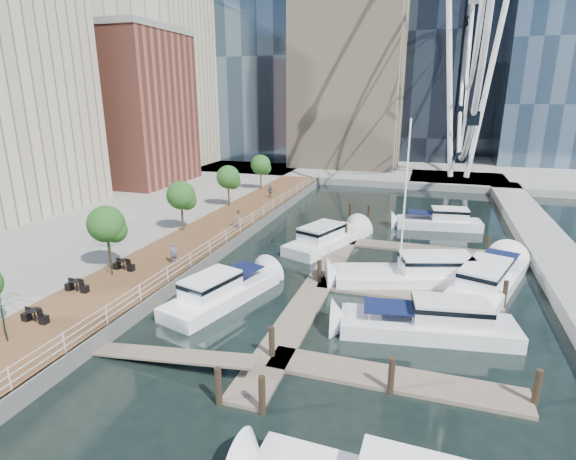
% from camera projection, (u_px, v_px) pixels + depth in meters
% --- Properties ---
extents(ground, '(520.00, 520.00, 0.00)m').
position_uv_depth(ground, '(234.00, 331.00, 25.56)').
color(ground, black).
rests_on(ground, ground).
extents(boardwalk, '(6.00, 60.00, 1.00)m').
position_uv_depth(boardwalk, '(212.00, 235.00, 41.74)').
color(boardwalk, brown).
rests_on(boardwalk, ground).
extents(seawall, '(0.25, 60.00, 1.00)m').
position_uv_depth(seawall, '(242.00, 238.00, 40.86)').
color(seawall, '#595954').
rests_on(seawall, ground).
extents(land_far, '(200.00, 114.00, 1.00)m').
position_uv_depth(land_far, '(394.00, 145.00, 118.55)').
color(land_far, gray).
rests_on(land_far, ground).
extents(breakwater, '(4.00, 60.00, 1.00)m').
position_uv_depth(breakwater, '(549.00, 249.00, 37.85)').
color(breakwater, gray).
rests_on(breakwater, ground).
extents(pier, '(14.00, 12.00, 1.00)m').
position_uv_depth(pier, '(458.00, 180.00, 68.82)').
color(pier, gray).
rests_on(pier, ground).
extents(railing, '(0.10, 60.00, 1.05)m').
position_uv_depth(railing, '(240.00, 227.00, 40.60)').
color(railing, white).
rests_on(railing, boardwalk).
extents(floating_docks, '(16.00, 34.00, 2.60)m').
position_uv_depth(floating_docks, '(393.00, 276.00, 32.21)').
color(floating_docks, '#6D6051').
rests_on(floating_docks, ground).
extents(midrise_condos, '(19.00, 67.00, 28.00)m').
position_uv_depth(midrise_condos, '(73.00, 92.00, 56.00)').
color(midrise_condos, '#BCAD8E').
rests_on(midrise_condos, ground).
extents(street_trees, '(2.60, 42.60, 4.60)m').
position_uv_depth(street_trees, '(181.00, 195.00, 40.44)').
color(street_trees, '#3F2B1C').
rests_on(street_trees, ground).
extents(cafe_tables, '(2.50, 13.70, 0.74)m').
position_uv_depth(cafe_tables, '(57.00, 300.00, 26.37)').
color(cafe_tables, black).
rests_on(cafe_tables, ground).
extents(yacht_foreground, '(10.85, 4.39, 2.15)m').
position_uv_depth(yacht_foreground, '(427.00, 334.00, 25.23)').
color(yacht_foreground, silver).
rests_on(yacht_foreground, ground).
extents(pedestrian_near, '(0.64, 0.67, 1.55)m').
position_uv_depth(pedestrian_near, '(174.00, 253.00, 33.03)').
color(pedestrian_near, '#545570').
rests_on(pedestrian_near, boardwalk).
extents(pedestrian_mid, '(1.11, 1.12, 1.83)m').
position_uv_depth(pedestrian_mid, '(238.00, 218.00, 41.93)').
color(pedestrian_mid, gray).
rests_on(pedestrian_mid, boardwalk).
extents(pedestrian_far, '(0.88, 0.38, 1.49)m').
position_uv_depth(pedestrian_far, '(270.00, 191.00, 54.66)').
color(pedestrian_far, '#383D46').
rests_on(pedestrian_far, boardwalk).
extents(moored_yachts, '(22.96, 38.42, 11.50)m').
position_uv_depth(moored_yachts, '(401.00, 283.00, 32.12)').
color(moored_yachts, white).
rests_on(moored_yachts, ground).
extents(cafe_seating, '(4.49, 17.05, 2.68)m').
position_uv_depth(cafe_seating, '(41.00, 294.00, 25.10)').
color(cafe_seating, '#103D17').
rests_on(cafe_seating, ground).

